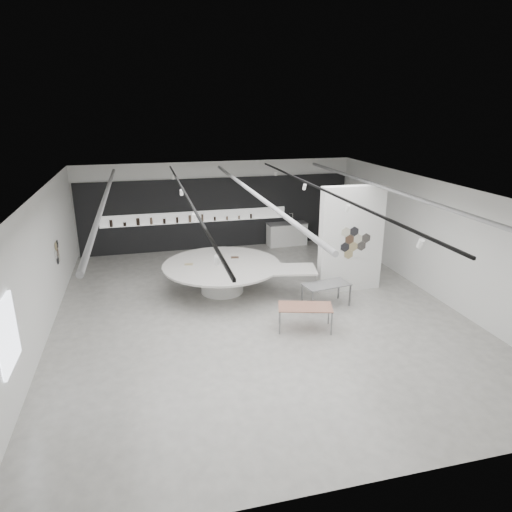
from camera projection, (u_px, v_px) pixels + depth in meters
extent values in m
cube|color=#ABA8A1|center=(257.00, 312.00, 14.12)|extent=(12.00, 14.00, 0.01)
cube|color=silver|center=(257.00, 189.00, 12.91)|extent=(12.00, 14.00, 0.01)
cube|color=white|center=(218.00, 205.00, 19.96)|extent=(12.00, 0.01, 3.80)
cube|color=white|center=(369.00, 389.00, 7.07)|extent=(12.00, 0.01, 3.80)
cube|color=white|center=(435.00, 239.00, 14.91)|extent=(0.01, 14.00, 3.80)
cube|color=white|center=(39.00, 270.00, 12.12)|extent=(0.01, 14.00, 3.80)
cylinder|color=#939396|center=(104.00, 200.00, 12.46)|extent=(0.12, 12.00, 0.12)
cylinder|color=#939396|center=(253.00, 193.00, 13.43)|extent=(0.12, 12.00, 0.12)
cylinder|color=#939396|center=(382.00, 187.00, 14.40)|extent=(0.12, 12.00, 0.12)
cube|color=black|center=(187.00, 196.00, 12.48)|extent=(0.05, 13.00, 0.06)
cylinder|color=white|center=(217.00, 260.00, 7.94)|extent=(0.11, 0.18, 0.21)
cylinder|color=white|center=(195.00, 217.00, 10.97)|extent=(0.11, 0.18, 0.21)
cylinder|color=white|center=(182.00, 192.00, 14.01)|extent=(0.11, 0.18, 0.21)
cylinder|color=white|center=(173.00, 177.00, 17.05)|extent=(0.11, 0.18, 0.21)
cube|color=black|center=(323.00, 190.00, 13.41)|extent=(0.05, 13.00, 0.06)
cylinder|color=white|center=(420.00, 243.00, 8.87)|extent=(0.11, 0.18, 0.21)
cylinder|color=white|center=(348.00, 208.00, 11.90)|extent=(0.11, 0.18, 0.21)
cylinder|color=white|center=(304.00, 187.00, 14.94)|extent=(0.11, 0.18, 0.21)
cylinder|color=white|center=(276.00, 173.00, 17.97)|extent=(0.11, 0.18, 0.21)
cube|color=white|center=(8.00, 334.00, 8.94)|extent=(0.05, 1.20, 1.40)
cylinder|color=black|center=(58.00, 260.00, 14.60)|extent=(0.03, 0.28, 0.28)
cylinder|color=#BCB8A1|center=(59.00, 258.00, 14.84)|extent=(0.03, 0.28, 0.28)
cylinder|color=#493324|center=(58.00, 252.00, 14.65)|extent=(0.03, 0.28, 0.28)
cylinder|color=white|center=(56.00, 255.00, 14.41)|extent=(0.03, 0.28, 0.28)
cylinder|color=#99895D|center=(56.00, 246.00, 14.46)|extent=(0.03, 0.28, 0.28)
cylinder|color=black|center=(57.00, 244.00, 14.70)|extent=(0.03, 0.28, 0.28)
cube|color=black|center=(218.00, 213.00, 20.01)|extent=(11.80, 0.10, 3.10)
cube|color=white|center=(196.00, 217.00, 19.74)|extent=(8.00, 0.06, 0.46)
cube|color=white|center=(196.00, 222.00, 19.75)|extent=(8.00, 0.18, 0.02)
cylinder|color=black|center=(111.00, 223.00, 18.88)|extent=(0.13, 0.13, 0.29)
cylinder|color=black|center=(125.00, 224.00, 19.03)|extent=(0.13, 0.13, 0.15)
cylinder|color=black|center=(138.00, 222.00, 19.13)|extent=(0.14, 0.14, 0.30)
cylinder|color=brown|center=(151.00, 221.00, 19.26)|extent=(0.12, 0.12, 0.29)
cylinder|color=black|center=(164.00, 221.00, 19.40)|extent=(0.12, 0.12, 0.21)
cylinder|color=black|center=(177.00, 220.00, 19.52)|extent=(0.10, 0.10, 0.25)
cylinder|color=brown|center=(190.00, 219.00, 19.64)|extent=(0.12, 0.12, 0.30)
cylinder|color=brown|center=(202.00, 218.00, 19.76)|extent=(0.10, 0.10, 0.31)
cylinder|color=black|center=(215.00, 219.00, 19.91)|extent=(0.09, 0.09, 0.17)
cylinder|color=brown|center=(227.00, 218.00, 20.04)|extent=(0.10, 0.10, 0.16)
cylinder|color=brown|center=(239.00, 217.00, 20.16)|extent=(0.09, 0.09, 0.15)
cylinder|color=black|center=(251.00, 216.00, 20.28)|extent=(0.09, 0.09, 0.21)
cube|color=white|center=(351.00, 239.00, 15.28)|extent=(2.20, 0.35, 3.60)
cylinder|color=#99895D|center=(353.00, 246.00, 15.17)|extent=(0.34, 0.03, 0.34)
cylinder|color=black|center=(361.00, 246.00, 15.23)|extent=(0.34, 0.03, 0.34)
cylinder|color=black|center=(345.00, 247.00, 15.10)|extent=(0.34, 0.03, 0.34)
cylinder|color=#BCB8A1|center=(358.00, 239.00, 15.12)|extent=(0.34, 0.03, 0.34)
cylinder|color=#493324|center=(350.00, 239.00, 15.05)|extent=(0.34, 0.03, 0.34)
cylinder|color=white|center=(357.00, 254.00, 15.28)|extent=(0.34, 0.03, 0.34)
cylinder|color=#99895D|center=(349.00, 254.00, 15.21)|extent=(0.34, 0.03, 0.34)
cylinder|color=black|center=(366.00, 238.00, 15.19)|extent=(0.34, 0.03, 0.34)
cylinder|color=black|center=(354.00, 231.00, 15.00)|extent=(0.34, 0.03, 0.34)
cylinder|color=#BCB8A1|center=(346.00, 232.00, 14.93)|extent=(0.34, 0.03, 0.34)
cylinder|color=white|center=(222.00, 279.00, 15.47)|extent=(1.69, 1.69, 0.94)
cylinder|color=beige|center=(222.00, 265.00, 15.32)|extent=(4.69, 4.69, 0.07)
cube|color=beige|center=(289.00, 269.00, 14.88)|extent=(1.95, 1.44, 0.06)
cube|color=#99895D|center=(189.00, 264.00, 15.26)|extent=(0.31, 0.25, 0.01)
cube|color=#493324|center=(235.00, 257.00, 15.95)|extent=(0.31, 0.25, 0.01)
cube|color=#97624E|center=(305.00, 307.00, 12.80)|extent=(1.65, 1.14, 0.03)
cube|color=slate|center=(280.00, 323.00, 12.62)|extent=(0.05, 0.05, 0.68)
cube|color=slate|center=(279.00, 313.00, 13.26)|extent=(0.05, 0.05, 0.68)
cube|color=slate|center=(332.00, 324.00, 12.57)|extent=(0.05, 0.05, 0.68)
cube|color=slate|center=(329.00, 313.00, 13.21)|extent=(0.05, 0.05, 0.68)
cube|color=slate|center=(327.00, 284.00, 14.30)|extent=(1.54, 0.95, 0.03)
cube|color=slate|center=(312.00, 303.00, 13.88)|extent=(0.05, 0.05, 0.71)
cube|color=slate|center=(302.00, 295.00, 14.44)|extent=(0.05, 0.05, 0.71)
cube|color=slate|center=(350.00, 296.00, 14.39)|extent=(0.05, 0.05, 0.71)
cube|color=slate|center=(339.00, 288.00, 14.95)|extent=(0.05, 0.05, 0.71)
cube|color=white|center=(287.00, 234.00, 20.68)|extent=(1.79, 0.74, 0.99)
cube|color=slate|center=(287.00, 223.00, 20.52)|extent=(1.83, 0.79, 0.03)
cylinder|color=silver|center=(293.00, 217.00, 20.69)|extent=(0.03, 0.03, 0.40)
cylinder|color=silver|center=(291.00, 213.00, 20.61)|extent=(0.18, 0.03, 0.03)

